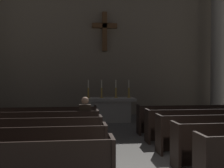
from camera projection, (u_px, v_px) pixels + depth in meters
name	position (u px, v px, depth m)	size (l,w,h in m)	color
pew_left_row_2	(11.00, 151.00, 5.00)	(3.57, 0.50, 0.95)	black
pew_left_row_3	(24.00, 138.00, 6.12)	(3.57, 0.50, 0.95)	black
pew_left_row_4	(32.00, 128.00, 7.24)	(3.57, 0.50, 0.95)	black
pew_left_row_5	(39.00, 122.00, 8.36)	(3.57, 0.50, 0.95)	black
pew_right_row_4	(207.00, 125.00, 7.82)	(3.57, 0.50, 0.95)	black
pew_right_row_5	(191.00, 119.00, 8.94)	(3.57, 0.50, 0.95)	black
column_right_fourth	(219.00, 52.00, 12.83)	(1.14, 1.14, 6.28)	#9E998E
altar	(109.00, 109.00, 11.24)	(2.20, 0.90, 1.01)	#A8A399
candlestick_outer_left	(88.00, 92.00, 11.12)	(0.16, 0.16, 0.75)	#B79338
candlestick_inner_left	(102.00, 92.00, 11.18)	(0.16, 0.16, 0.75)	#B79338
candlestick_inner_right	(116.00, 92.00, 11.26)	(0.16, 0.16, 0.75)	#B79338
candlestick_outer_right	(129.00, 92.00, 11.32)	(0.16, 0.16, 0.75)	#B79338
apse_with_cross	(104.00, 40.00, 13.33)	(12.01, 0.48, 7.44)	gray
lone_worshipper	(85.00, 119.00, 7.44)	(0.32, 0.43, 1.32)	#26262B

